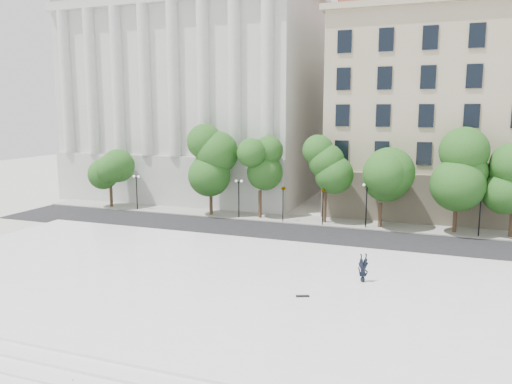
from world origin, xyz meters
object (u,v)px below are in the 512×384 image
traffic_light_east (323,188)px  person_lying (363,278)px  traffic_light_west (283,187)px  skateboard (303,296)px

traffic_light_east → person_lying: traffic_light_east is taller
traffic_light_west → traffic_light_east: (4.06, -0.00, 0.08)m
person_lying → skateboard: bearing=-152.7°
traffic_light_east → skateboard: 20.71m
person_lying → skateboard: 4.81m
traffic_light_west → skateboard: size_ratio=5.41×
traffic_light_west → skateboard: traffic_light_west is taller
traffic_light_east → person_lying: size_ratio=2.35×
person_lying → skateboard: (-2.92, -3.82, -0.21)m
person_lying → skateboard: size_ratio=2.35×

